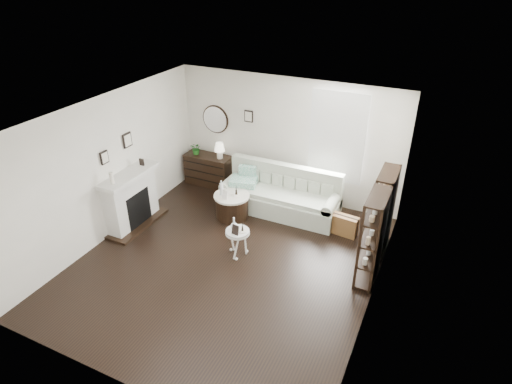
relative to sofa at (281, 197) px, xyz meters
The scene contains 18 objects.
room 1.53m from the sofa, 47.36° to the left, with size 5.50×5.50×5.50m.
fireplace 3.05m from the sofa, 144.31° to the right, with size 0.50×1.40×1.84m.
shelf_unit_far 2.29m from the sofa, 13.64° to the right, with size 0.30×0.80×1.60m.
shelf_unit_near 2.64m from the sofa, 33.30° to the right, with size 0.30×0.80×1.60m.
sofa is the anchor object (origin of this frame).
quilt 0.86m from the sofa, behind, with size 0.55×0.45×0.14m, color #23825A.
suitcase 1.47m from the sofa, 12.60° to the right, with size 0.62×0.21×0.41m, color brown.
dresser 2.04m from the sofa, 168.90° to the left, with size 1.11×0.48×0.74m.
table_lamp 1.83m from the sofa, 166.83° to the left, with size 0.24×0.24×0.37m, color white, non-canonical shape.
potted_plant 2.37m from the sofa, behind, with size 0.26×0.22×0.29m, color #1E601B.
drum_table 1.06m from the sofa, 140.26° to the right, with size 0.74×0.74×0.51m.
pedestal_table 1.81m from the sofa, 93.14° to the right, with size 0.44×0.44×0.53m.
eiffel_drum 1.01m from the sofa, 139.48° to the right, with size 0.11×0.11×0.20m, color black, non-canonical shape.
bottle_drum 1.30m from the sofa, 142.77° to the right, with size 0.08×0.08×0.33m, color silver.
card_frame_drum 1.25m from the sofa, 135.13° to the right, with size 0.14×0.01×0.18m, color white.
eiffel_ped 1.79m from the sofa, 90.42° to the right, with size 0.09×0.09×0.16m, color black, non-canonical shape.
flask_ped 1.82m from the sofa, 95.61° to the right, with size 0.13×0.13×0.24m, color silver, non-canonical shape.
card_frame_ped 1.94m from the sofa, 92.38° to the right, with size 0.14×0.01×0.18m, color black.
Camera 1 is at (3.05, -5.29, 4.82)m, focal length 30.00 mm.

